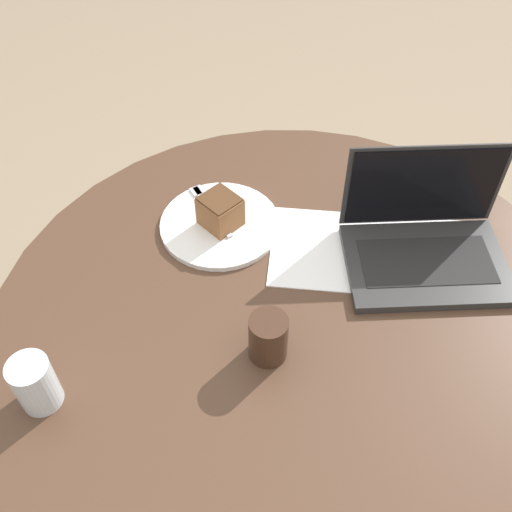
# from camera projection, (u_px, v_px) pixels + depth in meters

# --- Properties ---
(ground_plane) EXTENTS (12.00, 12.00, 0.00)m
(ground_plane) POSITION_uv_depth(u_px,v_px,m) (283.00, 472.00, 1.64)
(ground_plane) COLOR gray
(dining_table) EXTENTS (1.14, 1.14, 0.72)m
(dining_table) POSITION_uv_depth(u_px,v_px,m) (294.00, 351.00, 1.18)
(dining_table) COLOR #4C3323
(dining_table) RESTS_ON ground_plane
(paper_document) EXTENTS (0.45, 0.40, 0.00)m
(paper_document) POSITION_uv_depth(u_px,v_px,m) (368.00, 252.00, 1.21)
(paper_document) COLOR white
(paper_document) RESTS_ON dining_table
(plate) EXTENTS (0.25, 0.25, 0.01)m
(plate) POSITION_uv_depth(u_px,v_px,m) (220.00, 224.00, 1.25)
(plate) COLOR white
(plate) RESTS_ON dining_table
(cake_slice) EXTENTS (0.09, 0.09, 0.07)m
(cake_slice) POSITION_uv_depth(u_px,v_px,m) (220.00, 211.00, 1.22)
(cake_slice) COLOR brown
(cake_slice) RESTS_ON plate
(fork) EXTENTS (0.03, 0.17, 0.00)m
(fork) POSITION_uv_depth(u_px,v_px,m) (208.00, 206.00, 1.28)
(fork) COLOR silver
(fork) RESTS_ON plate
(coffee_glass) EXTENTS (0.07, 0.07, 0.09)m
(coffee_glass) POSITION_uv_depth(u_px,v_px,m) (268.00, 338.00, 1.02)
(coffee_glass) COLOR #3D2619
(coffee_glass) RESTS_ON dining_table
(water_glass) EXTENTS (0.07, 0.07, 0.10)m
(water_glass) POSITION_uv_depth(u_px,v_px,m) (35.00, 384.00, 0.95)
(water_glass) COLOR silver
(water_glass) RESTS_ON dining_table
(laptop) EXTENTS (0.38, 0.33, 0.21)m
(laptop) POSITION_uv_depth(u_px,v_px,m) (425.00, 244.00, 1.17)
(laptop) COLOR #2D2D2D
(laptop) RESTS_ON dining_table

